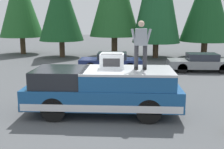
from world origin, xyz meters
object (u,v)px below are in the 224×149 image
object	(u,v)px
compressor_unit	(112,61)
parked_car_grey	(201,62)
person_on_truck_bed	(141,44)
parked_car_navy	(111,61)
pickup_truck	(103,90)

from	to	relation	value
compressor_unit	parked_car_grey	xyz separation A→B (m)	(8.12, -5.29, -1.35)
person_on_truck_bed	parked_car_grey	size ratio (longest dim) A/B	0.41
person_on_truck_bed	parked_car_navy	world-z (taller)	person_on_truck_bed
compressor_unit	person_on_truck_bed	bearing A→B (deg)	-96.31
pickup_truck	parked_car_grey	world-z (taller)	pickup_truck
compressor_unit	parked_car_navy	xyz separation A→B (m)	(8.28, 0.52, -1.35)
person_on_truck_bed	parked_car_navy	xyz separation A→B (m)	(8.39, 1.53, -1.97)
pickup_truck	person_on_truck_bed	distance (m)	2.14
pickup_truck	compressor_unit	bearing A→B (deg)	-61.74
pickup_truck	compressor_unit	xyz separation A→B (m)	(0.17, -0.31, 1.05)
compressor_unit	parked_car_navy	bearing A→B (deg)	3.56
compressor_unit	parked_car_navy	distance (m)	8.40
person_on_truck_bed	parked_car_navy	size ratio (longest dim) A/B	0.41
pickup_truck	parked_car_navy	bearing A→B (deg)	1.39
parked_car_grey	parked_car_navy	world-z (taller)	same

